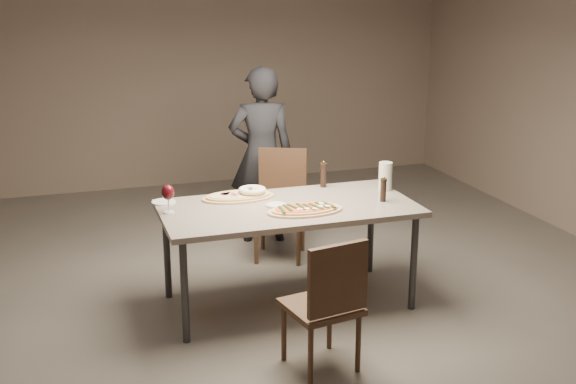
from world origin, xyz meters
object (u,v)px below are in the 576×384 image
object	(u,v)px
pepper_mill_left	(323,175)
dining_table	(288,213)
ham_pizza	(238,196)
diner	(261,155)
carafe	(385,176)
chair_near	(328,299)
chair_far	(281,197)
bread_basket	(252,192)
zucchini_pizza	(305,209)

from	to	relation	value
pepper_mill_left	dining_table	bearing A→B (deg)	-137.18
ham_pizza	pepper_mill_left	distance (m)	0.71
diner	carafe	bearing A→B (deg)	128.51
diner	chair_near	bearing A→B (deg)	94.57
chair_far	chair_near	bearing A→B (deg)	105.12
bread_basket	carafe	world-z (taller)	carafe
zucchini_pizza	chair_near	distance (m)	0.89
ham_pizza	bread_basket	bearing A→B (deg)	10.36
zucchini_pizza	pepper_mill_left	distance (m)	0.65
carafe	chair_near	distance (m)	1.53
zucchini_pizza	ham_pizza	xyz separation A→B (m)	(-0.36, 0.45, -0.00)
dining_table	pepper_mill_left	size ratio (longest dim) A/B	8.64
zucchini_pizza	pepper_mill_left	xyz separation A→B (m)	(0.34, 0.55, 0.08)
diner	dining_table	bearing A→B (deg)	92.99
bread_basket	chair_far	bearing A→B (deg)	57.71
bread_basket	diner	distance (m)	1.17
pepper_mill_left	diner	bearing A→B (deg)	101.95
zucchini_pizza	diner	bearing A→B (deg)	82.45
ham_pizza	pepper_mill_left	size ratio (longest dim) A/B	2.57
pepper_mill_left	chair_near	world-z (taller)	pepper_mill_left
ham_pizza	chair_near	world-z (taller)	chair_near
carafe	chair_far	distance (m)	1.05
zucchini_pizza	diner	world-z (taller)	diner
dining_table	zucchini_pizza	size ratio (longest dim) A/B	3.36
pepper_mill_left	chair_far	xyz separation A→B (m)	(-0.16, 0.59, -0.34)
ham_pizza	chair_far	world-z (taller)	chair_far
zucchini_pizza	diner	xyz separation A→B (m)	(0.13, 1.56, 0.03)
chair_near	ham_pizza	bearing A→B (deg)	89.15
carafe	diner	size ratio (longest dim) A/B	0.14
pepper_mill_left	zucchini_pizza	bearing A→B (deg)	-121.56
chair_near	diner	size ratio (longest dim) A/B	0.54
dining_table	ham_pizza	size ratio (longest dim) A/B	3.36
bread_basket	chair_near	bearing A→B (deg)	-85.13
carafe	diner	world-z (taller)	diner
dining_table	ham_pizza	distance (m)	0.41
pepper_mill_left	carafe	bearing A→B (deg)	-27.48
dining_table	pepper_mill_left	xyz separation A→B (m)	(0.41, 0.38, 0.16)
chair_far	bread_basket	bearing A→B (deg)	82.31
zucchini_pizza	ham_pizza	world-z (taller)	zucchini_pizza
ham_pizza	chair_far	xyz separation A→B (m)	(0.55, 0.69, -0.25)
chair_near	diner	xyz separation A→B (m)	(0.27, 2.39, 0.31)
dining_table	bread_basket	xyz separation A→B (m)	(-0.19, 0.28, 0.10)
zucchini_pizza	pepper_mill_left	size ratio (longest dim) A/B	2.57
zucchini_pizza	chair_near	size ratio (longest dim) A/B	0.63
bread_basket	diner	bearing A→B (deg)	70.83
ham_pizza	diner	size ratio (longest dim) A/B	0.34
dining_table	zucchini_pizza	xyz separation A→B (m)	(0.07, -0.17, 0.07)
zucchini_pizza	pepper_mill_left	bearing A→B (deg)	55.58
zucchini_pizza	carafe	size ratio (longest dim) A/B	2.50
dining_table	diner	distance (m)	1.40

